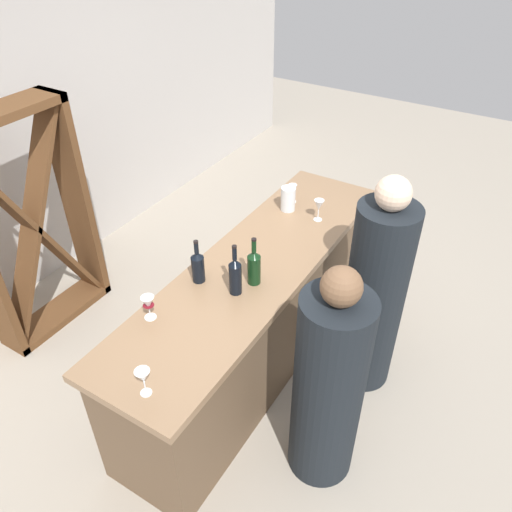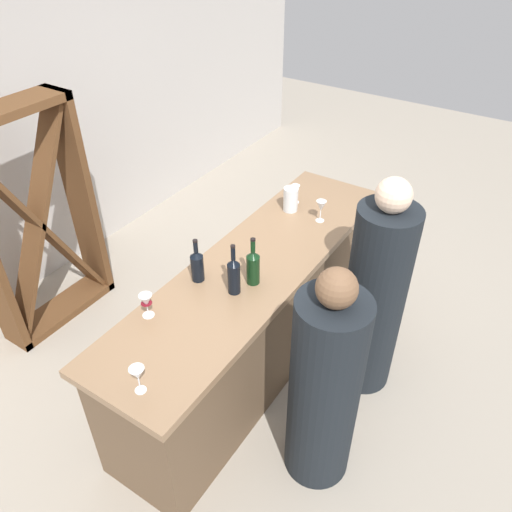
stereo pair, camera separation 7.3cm
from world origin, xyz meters
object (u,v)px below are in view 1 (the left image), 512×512
object	(u,v)px
wine_rack	(32,227)
wine_glass_near_right	(293,190)
wine_bottle_center_dark_green	(254,266)
wine_glass_far_left	(148,304)
wine_glass_near_left	(319,206)
wine_bottle_leftmost_near_black	(198,266)
water_pitcher	(288,199)
wine_bottle_second_left_near_black	(235,275)
person_left_guest	(328,387)
wine_glass_near_center	(143,377)
person_center_guest	(375,296)

from	to	relation	value
wine_rack	wine_glass_near_right	size ratio (longest dim) A/B	12.05
wine_bottle_center_dark_green	wine_glass_near_right	world-z (taller)	wine_bottle_center_dark_green
wine_glass_far_left	wine_glass_near_left	bearing A→B (deg)	-14.29
wine_bottle_leftmost_near_black	wine_glass_far_left	distance (m)	0.41
water_pitcher	wine_bottle_second_left_near_black	bearing A→B (deg)	-169.47
wine_rack	water_pitcher	xyz separation A→B (m)	(1.10, -1.51, 0.14)
wine_bottle_center_dark_green	person_left_guest	xyz separation A→B (m)	(-0.30, -0.66, -0.37)
wine_glass_near_center	wine_glass_far_left	world-z (taller)	wine_glass_near_center
wine_rack	wine_bottle_leftmost_near_black	size ratio (longest dim) A/B	5.99
person_center_guest	person_left_guest	bearing A→B (deg)	91.88
wine_glass_near_right	wine_bottle_leftmost_near_black	bearing A→B (deg)	177.81
wine_rack	wine_glass_far_left	distance (m)	1.45
wine_bottle_center_dark_green	person_center_guest	distance (m)	0.85
wine_bottle_second_left_near_black	wine_bottle_center_dark_green	world-z (taller)	wine_bottle_second_left_near_black
wine_glass_near_left	wine_glass_near_right	world-z (taller)	wine_glass_near_left
wine_glass_near_right	person_left_guest	distance (m)	1.60
wine_rack	person_left_guest	xyz separation A→B (m)	(-0.05, -2.40, -0.19)
person_left_guest	wine_glass_far_left	bearing A→B (deg)	0.08
wine_bottle_center_dark_green	wine_bottle_leftmost_near_black	bearing A→B (deg)	118.37
wine_bottle_leftmost_near_black	water_pitcher	bearing A→B (deg)	-3.85
wine_bottle_second_left_near_black	person_left_guest	world-z (taller)	person_left_guest
wine_glass_near_center	wine_glass_far_left	xyz separation A→B (m)	(0.41, 0.33, -0.01)
wine_glass_near_left	person_left_guest	xyz separation A→B (m)	(-1.14, -0.63, -0.36)
water_pitcher	wine_bottle_leftmost_near_black	bearing A→B (deg)	176.15
wine_bottle_leftmost_near_black	wine_glass_near_left	bearing A→B (deg)	-17.85
wine_rack	water_pitcher	bearing A→B (deg)	-53.88
wine_rack	wine_glass_near_right	xyz separation A→B (m)	(1.22, -1.49, 0.16)
wine_bottle_second_left_near_black	wine_glass_near_right	bearing A→B (deg)	10.72
wine_bottle_second_left_near_black	wine_glass_near_center	bearing A→B (deg)	-177.35
wine_rack	wine_glass_far_left	size ratio (longest dim) A/B	11.70
wine_glass_near_center	wine_glass_near_right	distance (m)	1.96
wine_bottle_center_dark_green	wine_glass_near_left	world-z (taller)	wine_bottle_center_dark_green
wine_glass_near_left	wine_glass_near_right	distance (m)	0.31
wine_bottle_center_dark_green	wine_glass_near_center	distance (m)	0.98
wine_glass_near_left	wine_glass_near_center	distance (m)	1.82
wine_rack	wine_bottle_leftmost_near_black	distance (m)	1.46
wine_glass_near_center	wine_glass_near_right	xyz separation A→B (m)	(1.95, 0.25, -0.01)
water_pitcher	wine_rack	bearing A→B (deg)	126.12
wine_glass_near_left	wine_glass_near_right	xyz separation A→B (m)	(0.13, 0.28, -0.01)
water_pitcher	person_center_guest	bearing A→B (deg)	-113.17
wine_bottle_center_dark_green	wine_glass_near_right	xyz separation A→B (m)	(0.97, 0.25, -0.02)
wine_glass_far_left	water_pitcher	bearing A→B (deg)	-4.21
wine_glass_far_left	person_left_guest	size ratio (longest dim) A/B	0.10
wine_bottle_leftmost_near_black	wine_bottle_second_left_near_black	size ratio (longest dim) A/B	0.87
wine_bottle_second_left_near_black	water_pitcher	distance (m)	1.01
wine_bottle_center_dark_green	person_center_guest	size ratio (longest dim) A/B	0.20
wine_glass_near_right	wine_bottle_center_dark_green	bearing A→B (deg)	-165.31
wine_glass_near_left	wine_glass_near_right	size ratio (longest dim) A/B	1.12
water_pitcher	person_left_guest	distance (m)	1.50
wine_bottle_second_left_near_black	person_left_guest	bearing A→B (deg)	-103.40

